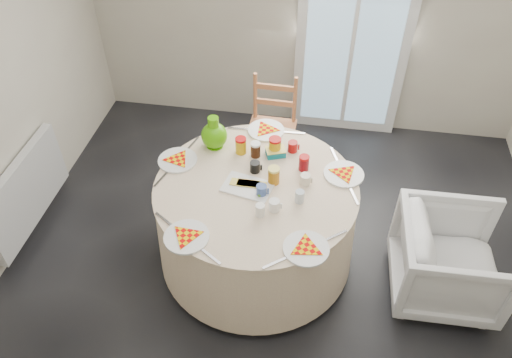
% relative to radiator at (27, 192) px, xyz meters
% --- Properties ---
extents(floor, '(4.00, 4.00, 0.00)m').
position_rel_radiator_xyz_m(floor, '(1.94, -0.20, -0.38)').
color(floor, black).
rests_on(floor, ground).
extents(glass_door, '(1.00, 0.08, 2.10)m').
position_rel_radiator_xyz_m(glass_door, '(2.34, 1.75, 0.67)').
color(glass_door, silver).
rests_on(glass_door, floor).
extents(radiator, '(0.07, 1.00, 0.55)m').
position_rel_radiator_xyz_m(radiator, '(0.00, 0.00, 0.00)').
color(radiator, silver).
rests_on(radiator, floor).
extents(table, '(1.41, 1.41, 0.71)m').
position_rel_radiator_xyz_m(table, '(1.77, -0.02, -0.01)').
color(table, beige).
rests_on(table, floor).
extents(wooden_chair, '(0.41, 0.39, 0.89)m').
position_rel_radiator_xyz_m(wooden_chair, '(1.73, 0.99, 0.09)').
color(wooden_chair, '#B06542').
rests_on(wooden_chair, floor).
extents(armchair, '(0.67, 0.71, 0.72)m').
position_rel_radiator_xyz_m(armchair, '(3.11, -0.10, 0.01)').
color(armchair, silver).
rests_on(armchair, floor).
extents(place_settings, '(1.72, 1.72, 0.03)m').
position_rel_radiator_xyz_m(place_settings, '(1.77, -0.02, 0.39)').
color(place_settings, white).
rests_on(place_settings, table).
extents(jar_cluster, '(0.56, 0.34, 0.15)m').
position_rel_radiator_xyz_m(jar_cluster, '(1.82, 0.26, 0.44)').
color(jar_cluster, '#946D11').
rests_on(jar_cluster, table).
extents(butter_tub, '(0.16, 0.14, 0.06)m').
position_rel_radiator_xyz_m(butter_tub, '(1.85, 0.32, 0.41)').
color(butter_tub, '#097385').
rests_on(butter_tub, table).
extents(green_pitcher, '(0.24, 0.24, 0.24)m').
position_rel_radiator_xyz_m(green_pitcher, '(1.40, 0.35, 0.49)').
color(green_pitcher, '#43A205').
rests_on(green_pitcher, table).
extents(cheese_platter, '(0.36, 0.27, 0.04)m').
position_rel_radiator_xyz_m(cheese_platter, '(1.71, -0.04, 0.39)').
color(cheese_platter, white).
rests_on(cheese_platter, table).
extents(mugs_glasses, '(0.68, 0.68, 0.10)m').
position_rel_radiator_xyz_m(mugs_glasses, '(1.91, 0.01, 0.43)').
color(mugs_glasses, '#A8A2A1').
rests_on(mugs_glasses, table).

